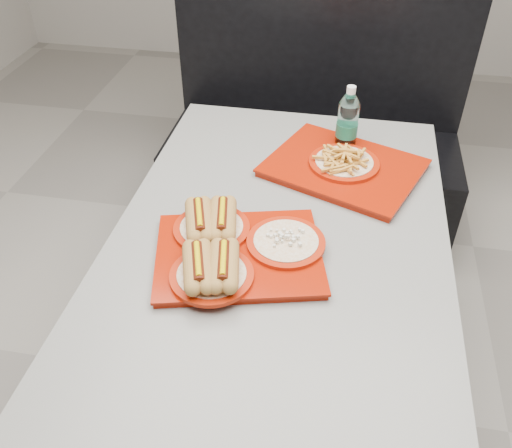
% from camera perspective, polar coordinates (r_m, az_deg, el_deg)
% --- Properties ---
extents(ground, '(6.00, 6.00, 0.00)m').
position_cam_1_polar(ground, '(2.03, 1.91, -17.45)').
color(ground, gray).
rests_on(ground, ground).
extents(diner_table, '(0.92, 1.42, 0.75)m').
position_cam_1_polar(diner_table, '(1.58, 2.35, -5.65)').
color(diner_table, black).
rests_on(diner_table, ground).
extents(booth_bench, '(1.30, 0.57, 1.35)m').
position_cam_1_polar(booth_bench, '(2.56, 6.00, 8.56)').
color(booth_bench, black).
rests_on(booth_bench, ground).
extents(tray_near, '(0.49, 0.42, 0.09)m').
position_cam_1_polar(tray_near, '(1.37, -2.58, -2.56)').
color(tray_near, '#8A1503').
rests_on(tray_near, diner_table).
extents(tray_far, '(0.55, 0.49, 0.09)m').
position_cam_1_polar(tray_far, '(1.72, 9.23, 6.21)').
color(tray_far, '#8A1503').
rests_on(tray_far, diner_table).
extents(water_bottle, '(0.07, 0.07, 0.22)m').
position_cam_1_polar(water_bottle, '(1.80, 9.60, 10.44)').
color(water_bottle, silver).
rests_on(water_bottle, diner_table).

